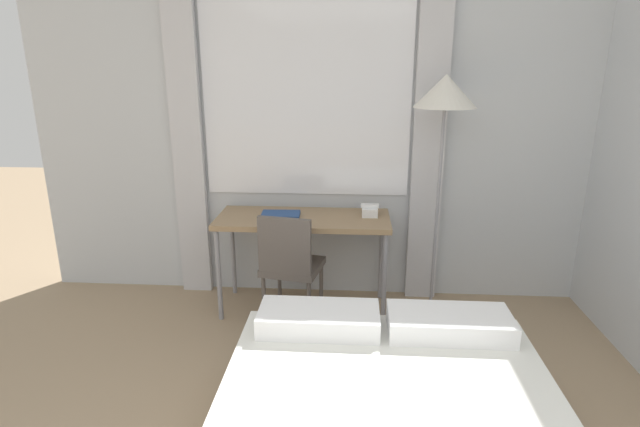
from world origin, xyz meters
name	(u,v)px	position (x,y,z in m)	size (l,w,h in m)	color
wall_back_with_window	(334,130)	(-0.03, 3.19, 1.35)	(4.86, 0.13, 2.70)	silver
desk	(303,225)	(-0.25, 2.85, 0.69)	(1.30, 0.53, 0.75)	#937551
desk_chair	(290,262)	(-0.32, 2.60, 0.49)	(0.47, 0.47, 0.85)	#59514C
standing_lamp	(444,107)	(0.73, 2.79, 1.57)	(0.43, 0.43, 1.79)	#4C4C51
telephone	(370,211)	(0.25, 2.92, 0.79)	(0.13, 0.16, 0.09)	white
book	(281,214)	(-0.42, 2.86, 0.76)	(0.30, 0.20, 0.02)	navy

